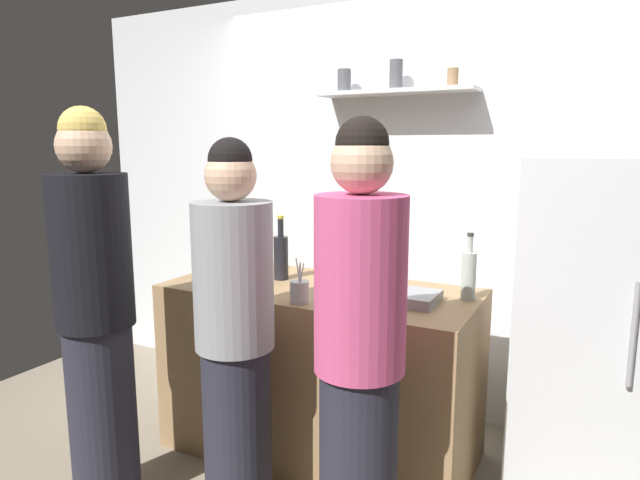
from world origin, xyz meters
TOP-DOWN VIEW (x-y plane):
  - back_wall_assembly at (-0.00, 1.25)m, footprint 4.80×0.32m
  - refrigerator at (1.03, 0.85)m, footprint 0.63×0.64m
  - counter at (-0.23, 0.48)m, footprint 1.61×0.75m
  - baking_pan at (0.23, 0.42)m, footprint 0.34×0.24m
  - utensil_holder at (-0.18, 0.18)m, footprint 0.09×0.09m
  - wine_bottle_green_glass at (-0.97, 0.44)m, footprint 0.08×0.08m
  - wine_bottle_dark_glass at (-0.50, 0.53)m, footprint 0.08×0.08m
  - wine_bottle_amber_glass at (-0.73, 0.60)m, footprint 0.07×0.07m
  - wine_bottle_pale_glass at (0.51, 0.60)m, footprint 0.07×0.07m
  - water_bottle_plastic at (-0.66, 0.19)m, footprint 0.08×0.08m
  - person_pink_top at (0.29, -0.20)m, footprint 0.34×0.34m
  - person_grey_hoodie at (-0.31, -0.15)m, footprint 0.34×0.34m
  - person_blonde at (-0.93, -0.35)m, footprint 0.34×0.34m

SIDE VIEW (x-z plane):
  - counter at x=-0.23m, z-range 0.00..0.92m
  - refrigerator at x=1.03m, z-range 0.00..1.59m
  - person_grey_hoodie at x=-0.31m, z-range -0.01..1.67m
  - person_pink_top at x=0.29m, z-range 0.00..1.75m
  - person_blonde at x=-0.93m, z-range 0.00..1.81m
  - baking_pan at x=0.23m, z-range 0.92..0.97m
  - utensil_holder at x=-0.18m, z-range 0.86..1.08m
  - water_bottle_plastic at x=-0.66m, z-range 0.90..1.12m
  - wine_bottle_green_glass at x=-0.97m, z-range 0.88..1.16m
  - wine_bottle_pale_glass at x=0.51m, z-range 0.88..1.21m
  - wine_bottle_amber_glass at x=-0.73m, z-range 0.87..1.23m
  - wine_bottle_dark_glass at x=-0.50m, z-range 0.87..1.23m
  - back_wall_assembly at x=0.00m, z-range 0.00..2.60m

